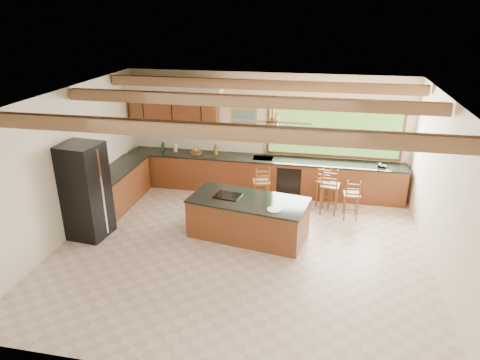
# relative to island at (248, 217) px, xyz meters

# --- Properties ---
(ground) EXTENTS (7.20, 7.20, 0.00)m
(ground) POSITION_rel_island_xyz_m (-0.05, -0.57, -0.42)
(ground) COLOR beige
(ground) RESTS_ON ground
(room_shell) EXTENTS (7.27, 6.54, 3.02)m
(room_shell) POSITION_rel_island_xyz_m (-0.22, 0.08, 1.80)
(room_shell) COLOR white
(room_shell) RESTS_ON ground
(counter_run) EXTENTS (7.12, 3.10, 1.22)m
(counter_run) POSITION_rel_island_xyz_m (-0.87, 1.95, 0.05)
(counter_run) COLOR brown
(counter_run) RESTS_ON ground
(island) EXTENTS (2.55, 1.52, 0.85)m
(island) POSITION_rel_island_xyz_m (0.00, 0.00, 0.00)
(island) COLOR brown
(island) RESTS_ON ground
(refrigerator) EXTENTS (0.85, 0.83, 2.00)m
(refrigerator) POSITION_rel_island_xyz_m (-3.27, -0.62, 0.58)
(refrigerator) COLOR black
(refrigerator) RESTS_ON ground
(bar_stool_a) EXTENTS (0.47, 0.47, 1.06)m
(bar_stool_a) POSITION_rel_island_xyz_m (0.05, 1.39, 0.21)
(bar_stool_a) COLOR brown
(bar_stool_a) RESTS_ON ground
(bar_stool_b) EXTENTS (0.46, 0.46, 1.05)m
(bar_stool_b) POSITION_rel_island_xyz_m (1.54, 1.75, 0.21)
(bar_stool_b) COLOR brown
(bar_stool_b) RESTS_ON ground
(bar_stool_c) EXTENTS (0.46, 0.46, 1.15)m
(bar_stool_c) POSITION_rel_island_xyz_m (1.64, 1.36, 0.26)
(bar_stool_c) COLOR brown
(bar_stool_c) RESTS_ON ground
(bar_stool_d) EXTENTS (0.37, 0.37, 0.97)m
(bar_stool_d) POSITION_rel_island_xyz_m (2.13, 1.20, 0.16)
(bar_stool_d) COLOR brown
(bar_stool_d) RESTS_ON ground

